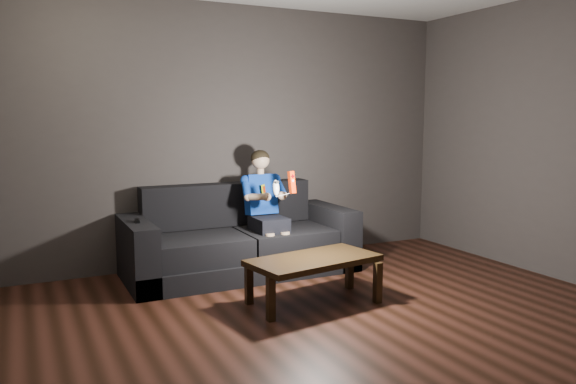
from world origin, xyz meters
TOP-DOWN VIEW (x-y plane):
  - floor at (0.00, 0.00)m, footprint 5.00×5.00m
  - back_wall at (0.00, 2.50)m, footprint 5.00×0.04m
  - sofa at (-0.16, 2.02)m, footprint 2.24×0.97m
  - child at (0.09, 1.95)m, footprint 0.45×0.55m
  - wii_remote_red at (0.18, 1.53)m, footprint 0.06×0.08m
  - nunchuk_white at (0.02, 1.53)m, footprint 0.08×0.11m
  - wii_remote_black at (-1.17, 1.93)m, footprint 0.05×0.14m
  - coffee_table at (0.06, 0.87)m, footprint 1.15×0.71m

SIDE VIEW (x-z plane):
  - floor at x=0.00m, z-range 0.00..0.00m
  - sofa at x=-0.16m, z-range -0.15..0.71m
  - coffee_table at x=0.06m, z-range 0.14..0.54m
  - wii_remote_black at x=-1.17m, z-range 0.61..0.64m
  - child at x=0.09m, z-range 0.17..1.28m
  - nunchuk_white at x=0.02m, z-range 0.82..0.98m
  - wii_remote_red at x=0.18m, z-range 0.84..1.05m
  - back_wall at x=0.00m, z-range 0.00..2.70m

